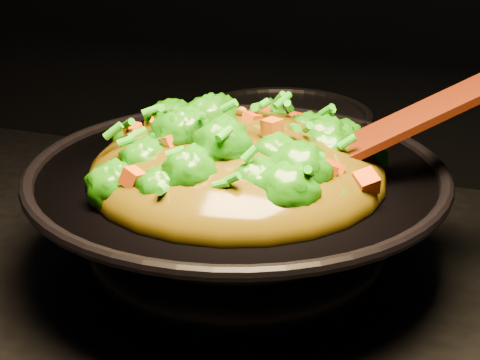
% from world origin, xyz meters
% --- Properties ---
extents(wok, '(0.52, 0.52, 0.12)m').
position_xyz_m(wok, '(0.03, 0.12, 0.96)').
color(wok, black).
rests_on(wok, stovetop).
extents(stir_fry, '(0.34, 0.34, 0.11)m').
position_xyz_m(stir_fry, '(0.04, 0.10, 1.08)').
color(stir_fry, '#1D7308').
rests_on(stir_fry, wok).
extents(spatula, '(0.27, 0.20, 0.12)m').
position_xyz_m(spatula, '(0.18, 0.14, 1.07)').
color(spatula, '#3C0E04').
rests_on(spatula, wok).
extents(back_pot, '(0.27, 0.27, 0.13)m').
position_xyz_m(back_pot, '(0.02, 0.32, 0.96)').
color(back_pot, black).
rests_on(back_pot, stovetop).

